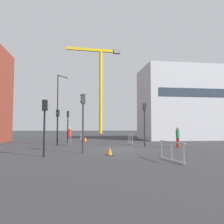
{
  "coord_description": "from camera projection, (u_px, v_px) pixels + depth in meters",
  "views": [
    {
      "loc": [
        -3.13,
        -18.51,
        1.91
      ],
      "look_at": [
        0.0,
        3.64,
        3.33
      ],
      "focal_mm": 35.97,
      "sensor_mm": 36.0,
      "label": 1
    }
  ],
  "objects": [
    {
      "name": "traffic_light_near",
      "position": [
        58.0,
        121.0,
        22.79
      ],
      "size": [
        0.34,
        0.39,
        3.59
      ],
      "color": "black",
      "rests_on": "ground"
    },
    {
      "name": "safety_barrier_right_run",
      "position": [
        172.0,
        151.0,
        12.05
      ],
      "size": [
        0.41,
        2.45,
        1.08
      ],
      "color": "#9EA0A5",
      "rests_on": "ground"
    },
    {
      "name": "ground",
      "position": [
        118.0,
        149.0,
        18.6
      ],
      "size": [
        160.0,
        160.0,
        0.0
      ],
      "primitive_type": "plane",
      "color": "#333335"
    },
    {
      "name": "traffic_cone_striped",
      "position": [
        110.0,
        152.0,
        14.8
      ],
      "size": [
        0.5,
        0.5,
        0.5
      ],
      "color": "black",
      "rests_on": "ground"
    },
    {
      "name": "traffic_light_corner",
      "position": [
        68.0,
        121.0,
        25.6
      ],
      "size": [
        0.3,
        0.39,
        3.65
      ],
      "color": "black",
      "rests_on": "ground"
    },
    {
      "name": "office_block",
      "position": [
        186.0,
        104.0,
        33.17
      ],
      "size": [
        13.11,
        7.3,
        10.4
      ],
      "color": "#B7B7BC",
      "rests_on": "ground"
    },
    {
      "name": "traffic_light_crosswalk",
      "position": [
        45.0,
        118.0,
        14.08
      ],
      "size": [
        0.39,
        0.28,
        3.57
      ],
      "color": "black",
      "rests_on": "ground"
    },
    {
      "name": "traffic_light_island",
      "position": [
        83.0,
        113.0,
        16.09
      ],
      "size": [
        0.38,
        0.28,
        4.23
      ],
      "color": "#2D2D30",
      "rests_on": "ground"
    },
    {
      "name": "pedestrian_waiting",
      "position": [
        178.0,
        136.0,
        20.25
      ],
      "size": [
        0.34,
        0.34,
        1.8
      ],
      "color": "red",
      "rests_on": "ground"
    },
    {
      "name": "streetlamp_tall",
      "position": [
        59.0,
        102.0,
        30.38
      ],
      "size": [
        1.52,
        1.57,
        8.9
      ],
      "color": "black",
      "rests_on": "ground"
    },
    {
      "name": "traffic_light_median",
      "position": [
        145.0,
        118.0,
        20.96
      ],
      "size": [
        0.37,
        0.24,
        4.06
      ],
      "color": "#232326",
      "rests_on": "ground"
    },
    {
      "name": "pedestrian_walking",
      "position": [
        70.0,
        135.0,
        21.8
      ],
      "size": [
        0.34,
        0.34,
        1.81
      ],
      "color": "#4C4C51",
      "rests_on": "ground"
    },
    {
      "name": "safety_barrier_mid_span",
      "position": [
        130.0,
        139.0,
        23.4
      ],
      "size": [
        0.14,
        1.85,
        1.08
      ],
      "color": "#9EA0A5",
      "rests_on": "ground"
    },
    {
      "name": "safety_barrier_left_run",
      "position": [
        81.0,
        136.0,
        30.1
      ],
      "size": [
        0.33,
        1.92,
        1.08
      ],
      "color": "#B2B5BA",
      "rests_on": "ground"
    },
    {
      "name": "construction_crane",
      "position": [
        100.0,
        78.0,
        59.82
      ],
      "size": [
        14.56,
        1.92,
        22.81
      ],
      "color": "gold",
      "rests_on": "ground"
    },
    {
      "name": "traffic_cone_orange",
      "position": [
        85.0,
        139.0,
        27.9
      ],
      "size": [
        0.57,
        0.57,
        0.58
      ],
      "color": "black",
      "rests_on": "ground"
    }
  ]
}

